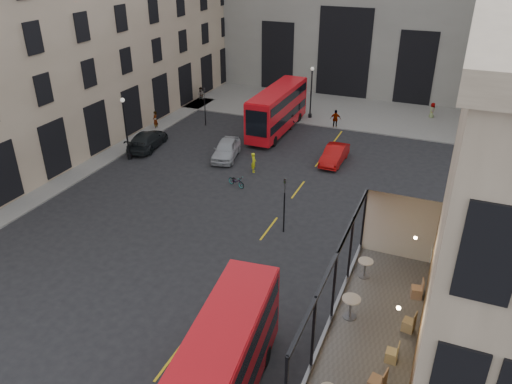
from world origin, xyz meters
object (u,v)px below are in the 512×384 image
at_px(street_lamp_a, 127,132).
at_px(pedestrian_d, 432,111).
at_px(car_b, 334,155).
at_px(traffic_light_near, 284,198).
at_px(cafe_chair_c, 409,325).
at_px(cafe_table_far, 365,266).
at_px(street_lamp_b, 311,96).
at_px(cafe_table_mid, 351,305).
at_px(bicycle, 236,181).
at_px(pedestrian_b, 291,122).
at_px(bus_near, 217,377).
at_px(traffic_light_far, 205,102).
at_px(pedestrian_c, 336,119).
at_px(car_a, 226,149).
at_px(pedestrian_e, 155,120).
at_px(car_c, 147,140).
at_px(pedestrian_a, 201,95).
at_px(cafe_chair_d, 417,292).
at_px(cyclist, 254,162).
at_px(cafe_chair_b, 392,355).
at_px(bus_far, 278,108).

xyz_separation_m(street_lamp_a, pedestrian_d, (22.60, 20.91, -1.57)).
bearing_deg(car_b, traffic_light_near, -89.62).
bearing_deg(cafe_chair_c, cafe_table_far, 129.46).
relative_size(street_lamp_b, cafe_table_mid, 6.31).
bearing_deg(cafe_table_far, street_lamp_b, 110.46).
bearing_deg(bicycle, pedestrian_b, 22.10).
relative_size(street_lamp_a, bus_near, 0.52).
height_order(bus_near, pedestrian_b, bus_near).
xyz_separation_m(traffic_light_far, street_lamp_b, (9.00, 6.00, -0.03)).
xyz_separation_m(street_lamp_a, pedestrian_c, (14.13, 14.20, -1.48)).
xyz_separation_m(car_b, bicycle, (-5.69, -7.12, -0.29)).
relative_size(bicycle, pedestrian_c, 0.89).
xyz_separation_m(car_a, pedestrian_e, (-9.45, 3.78, 0.12)).
relative_size(car_a, car_b, 1.06).
bearing_deg(bicycle, car_c, 90.23).
distance_m(traffic_light_far, bus_near, 34.20).
xyz_separation_m(pedestrian_a, cafe_table_mid, (24.58, -34.23, 4.29)).
xyz_separation_m(traffic_light_near, bicycle, (-5.50, 4.79, -2.00)).
bearing_deg(bicycle, cafe_table_mid, -122.66).
bearing_deg(cafe_chair_d, pedestrian_e, 139.58).
height_order(traffic_light_far, street_lamp_a, street_lamp_a).
bearing_deg(pedestrian_e, pedestrian_a, 172.40).
bearing_deg(cafe_chair_c, bus_near, -157.92).
distance_m(traffic_light_far, cafe_table_mid, 34.54).
distance_m(traffic_light_near, street_lamp_b, 22.56).
bearing_deg(pedestrian_a, bicycle, -58.25).
height_order(bicycle, pedestrian_e, pedestrian_e).
distance_m(cyclist, cafe_chair_b, 25.20).
height_order(bus_near, pedestrian_c, bus_near).
bearing_deg(bicycle, car_a, 54.37).
bearing_deg(traffic_light_far, bicycle, -52.84).
relative_size(bus_far, cafe_table_far, 13.80).
relative_size(bus_near, bus_far, 0.98).
height_order(traffic_light_near, car_c, traffic_light_near).
distance_m(car_a, pedestrian_b, 9.06).
distance_m(street_lamp_b, cafe_table_far, 33.19).
bearing_deg(cafe_chair_d, traffic_light_far, 131.60).
bearing_deg(pedestrian_e, cyclist, 58.99).
bearing_deg(pedestrian_d, car_b, 141.35).
bearing_deg(pedestrian_a, traffic_light_near, -54.76).
xyz_separation_m(street_lamp_a, bus_near, (18.33, -20.04, -0.13)).
height_order(street_lamp_a, pedestrian_d, street_lamp_a).
bearing_deg(bicycle, street_lamp_a, 104.38).
bearing_deg(bus_near, traffic_light_near, 99.44).
distance_m(cyclist, cafe_chair_d, 22.53).
xyz_separation_m(car_a, cafe_chair_c, (17.17, -20.90, 4.06)).
xyz_separation_m(car_a, car_c, (-7.45, -0.64, -0.02)).
bearing_deg(traffic_light_near, bus_near, -80.56).
height_order(pedestrian_a, pedestrian_c, pedestrian_c).
bearing_deg(traffic_light_near, cafe_table_mid, -60.47).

